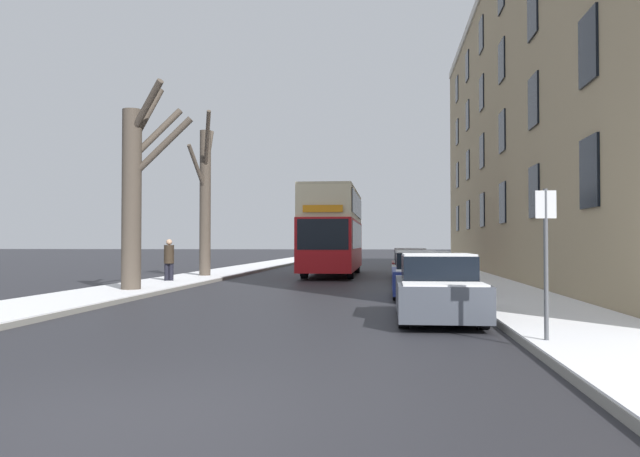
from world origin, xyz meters
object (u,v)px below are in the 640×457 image
parked_car_2 (415,269)px  parked_car_3 (410,264)px  bare_tree_left_1 (205,197)px  pedestrian_left_sidewalk (169,260)px  parked_car_1 (423,276)px  double_decker_bus (333,228)px  bare_tree_left_0 (135,190)px  street_sign_post (546,257)px  parked_car_0 (438,290)px

parked_car_2 → parked_car_3: (0.00, 5.89, 0.01)m
bare_tree_left_1 → pedestrian_left_sidewalk: bearing=-93.7°
parked_car_3 → pedestrian_left_sidewalk: 11.93m
bare_tree_left_1 → parked_car_1: bearing=-42.9°
parked_car_1 → parked_car_2: bearing=90.0°
double_decker_bus → parked_car_2: (3.94, -7.31, -1.85)m
bare_tree_left_0 → double_decker_bus: (5.48, 12.71, -0.96)m
bare_tree_left_1 → parked_car_1: 13.59m
street_sign_post → parked_car_2: bearing=95.3°
parked_car_0 → street_sign_post: bearing=-68.8°
parked_car_1 → bare_tree_left_0: bearing=178.9°
pedestrian_left_sidewalk → street_sign_post: street_sign_post is taller
bare_tree_left_1 → parked_car_1: bare_tree_left_1 is taller
parked_car_0 → parked_car_1: parked_car_0 is taller
parked_car_3 → double_decker_bus: bearing=160.1°
pedestrian_left_sidewalk → street_sign_post: (11.34, -14.37, 0.45)m
double_decker_bus → parked_car_3: double_decker_bus is taller
bare_tree_left_1 → parked_car_3: bearing=14.4°
bare_tree_left_1 → street_sign_post: bare_tree_left_1 is taller
bare_tree_left_0 → bare_tree_left_1: (-0.25, 8.80, 0.42)m
parked_car_3 → street_sign_post: bearing=-86.2°
parked_car_0 → street_sign_post: street_sign_post is taller
pedestrian_left_sidewalk → parked_car_3: bearing=-161.0°
parked_car_2 → parked_car_0: bearing=-90.0°
double_decker_bus → street_sign_post: double_decker_bus is taller
parked_car_3 → street_sign_post: size_ratio=1.56×
bare_tree_left_0 → pedestrian_left_sidewalk: bare_tree_left_0 is taller
parked_car_2 → pedestrian_left_sidewalk: bearing=-176.0°
bare_tree_left_0 → parked_car_2: 11.21m
parked_car_1 → street_sign_post: 9.63m
double_decker_bus → parked_car_3: (3.94, -1.42, -1.84)m
double_decker_bus → parked_car_0: double_decker_bus is taller
bare_tree_left_1 → street_sign_post: (11.07, -18.48, -2.41)m
parked_car_3 → street_sign_post: (1.40, -20.96, 0.81)m
parked_car_3 → bare_tree_left_0: bearing=-129.8°
bare_tree_left_0 → parked_car_3: bare_tree_left_0 is taller
bare_tree_left_0 → parked_car_1: bearing=-1.1°
parked_car_0 → bare_tree_left_0: bearing=147.2°
double_decker_bus → parked_car_0: (3.94, -18.77, -1.82)m
parked_car_0 → parked_car_2: (0.00, 11.46, -0.03)m
double_decker_bus → pedestrian_left_sidewalk: 10.12m
bare_tree_left_0 → parked_car_1: size_ratio=1.78×
street_sign_post → bare_tree_left_1: bearing=120.9°
bare_tree_left_0 → double_decker_bus: 13.87m
pedestrian_left_sidewalk → street_sign_post: 18.31m
bare_tree_left_0 → pedestrian_left_sidewalk: size_ratio=3.78×
double_decker_bus → street_sign_post: bearing=-76.6°
bare_tree_left_0 → street_sign_post: bearing=-41.8°
parked_car_0 → parked_car_3: 17.35m
parked_car_2 → parked_car_3: size_ratio=0.99×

